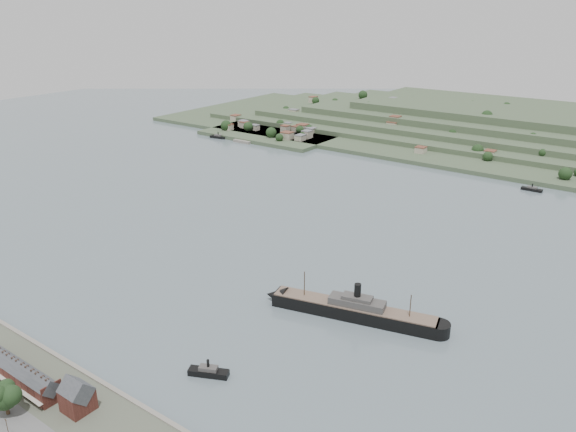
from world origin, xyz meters
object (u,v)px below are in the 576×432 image
Objects in this scene: terrace_row at (13,368)px; fig_tree at (4,396)px; steamship at (349,309)px; gabled_building at (77,396)px; tugboat at (208,372)px.

fig_tree is (18.42, -13.18, 3.60)m from terrace_row.
steamship is 6.65× the size of fig_tree.
fig_tree is at bearing -115.45° from steamship.
gabled_building is 51.36m from tugboat.
fig_tree is at bearing -35.58° from terrace_row.
gabled_building is 1.02× the size of fig_tree.
steamship is at bearing 64.55° from fig_tree.
steamship is at bearing 72.63° from tugboat.
steamship reaches higher than gabled_building.
gabled_building is at bearing -111.07° from steamship.
tugboat is at bearing 39.34° from terrace_row.
terrace_row is at bearing -124.02° from steamship.
tugboat is (22.94, 45.52, -6.33)m from gabled_building.
fig_tree is (-19.08, -17.20, 2.25)m from gabled_building.
terrace_row is 22.94m from fig_tree.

